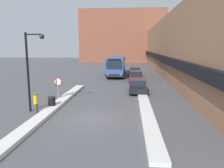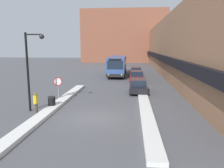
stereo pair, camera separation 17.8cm
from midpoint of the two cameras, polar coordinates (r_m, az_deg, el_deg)
ground_plane at (r=15.17m, az=-4.26°, el=-8.84°), size 160.00×160.00×0.00m
building_row_right at (r=38.92m, az=16.62°, el=9.14°), size 5.50×60.00×9.40m
building_backdrop_far at (r=69.62m, az=3.28°, el=12.30°), size 26.00×8.00×15.87m
snow_bank_left at (r=18.10m, az=-14.46°, el=-5.63°), size 0.90×17.91×0.25m
snow_bank_right at (r=16.69m, az=9.14°, el=-6.79°), size 0.90×15.44×0.22m
city_bus at (r=36.74m, az=1.57°, el=4.89°), size 2.70×10.80×3.15m
parked_car_front at (r=23.33m, az=7.06°, el=-0.49°), size 1.84×4.22×1.42m
parked_car_middle at (r=30.62m, az=6.63°, el=2.02°), size 1.90×4.53×1.50m
parked_car_back at (r=36.65m, az=6.41°, el=3.27°), size 1.90×4.78×1.44m
stop_sign at (r=19.98m, az=-13.69°, el=0.03°), size 0.76×0.08×2.15m
street_lamp at (r=17.05m, az=-20.07°, el=5.21°), size 1.46×0.36×5.83m
pedestrian at (r=16.66m, az=-18.99°, el=-4.21°), size 0.22×0.52×1.60m
trash_bin at (r=17.90m, az=-15.19°, el=-4.66°), size 0.59×0.59×0.95m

